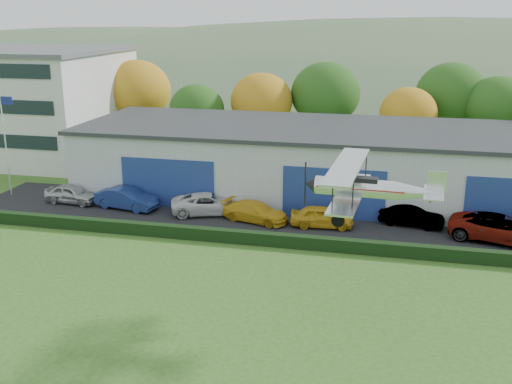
% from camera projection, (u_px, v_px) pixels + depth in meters
% --- Properties ---
extents(apron, '(48.00, 9.00, 0.05)m').
position_uv_depth(apron, '(302.00, 221.00, 41.04)').
color(apron, black).
rests_on(apron, ground).
extents(hedge, '(46.00, 0.60, 0.80)m').
position_uv_depth(hedge, '(290.00, 241.00, 36.45)').
color(hedge, black).
rests_on(hedge, ground).
extents(hangar, '(40.60, 12.60, 5.30)m').
position_uv_depth(hangar, '(342.00, 161.00, 46.37)').
color(hangar, '#B2B7BC').
rests_on(hangar, ground).
extents(office_block, '(20.60, 15.60, 10.40)m').
position_uv_depth(office_block, '(13.00, 102.00, 59.26)').
color(office_block, silver).
rests_on(office_block, ground).
extents(flagpole, '(1.05, 0.10, 8.00)m').
position_uv_depth(flagpole, '(6.00, 135.00, 45.51)').
color(flagpole, silver).
rests_on(flagpole, ground).
extents(tree_belt, '(75.70, 13.22, 10.12)m').
position_uv_depth(tree_belt, '(312.00, 99.00, 58.21)').
color(tree_belt, '#3D2614').
rests_on(tree_belt, ground).
extents(distant_hills, '(430.00, 196.00, 56.00)m').
position_uv_depth(distant_hills, '(342.00, 118.00, 157.47)').
color(distant_hills, '#4C6642').
rests_on(distant_hills, ground).
extents(car_0, '(4.26, 2.02, 1.41)m').
position_uv_depth(car_0, '(72.00, 194.00, 44.68)').
color(car_0, silver).
rests_on(car_0, apron).
extents(car_1, '(4.87, 2.43, 1.53)m').
position_uv_depth(car_1, '(127.00, 198.00, 43.37)').
color(car_1, navy).
rests_on(car_1, apron).
extents(car_2, '(5.75, 3.99, 1.46)m').
position_uv_depth(car_2, '(209.00, 204.00, 42.30)').
color(car_2, silver).
rests_on(car_2, apron).
extents(car_3, '(4.92, 3.01, 1.33)m').
position_uv_depth(car_3, '(256.00, 212.00, 40.79)').
color(car_3, gold).
rests_on(car_3, apron).
extents(car_4, '(4.28, 2.01, 1.41)m').
position_uv_depth(car_4, '(322.00, 217.00, 39.70)').
color(car_4, gold).
rests_on(car_4, apron).
extents(car_5, '(4.36, 2.19, 1.37)m').
position_uv_depth(car_5, '(412.00, 216.00, 39.90)').
color(car_5, gray).
rests_on(car_5, apron).
extents(car_6, '(6.44, 4.11, 1.65)m').
position_uv_depth(car_6, '(499.00, 228.00, 37.19)').
color(car_6, gray).
rests_on(car_6, apron).
extents(biplane, '(6.07, 6.95, 2.60)m').
position_uv_depth(biplane, '(367.00, 187.00, 26.21)').
color(biplane, silver).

